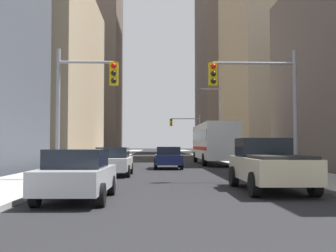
{
  "coord_description": "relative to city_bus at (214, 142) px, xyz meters",
  "views": [
    {
      "loc": [
        -1.03,
        -2.91,
        1.64
      ],
      "look_at": [
        0.0,
        30.1,
        3.14
      ],
      "focal_mm": 45.0,
      "sensor_mm": 36.0,
      "label": 1
    }
  ],
  "objects": [
    {
      "name": "traffic_signal_near_right",
      "position": [
        -0.32,
        -16.77,
        2.13
      ],
      "size": [
        4.06,
        0.44,
        6.0
      ],
      "color": "gray",
      "rests_on": "ground"
    },
    {
      "name": "traffic_signal_near_left",
      "position": [
        -8.24,
        -16.77,
        2.06
      ],
      "size": [
        2.78,
        0.44,
        6.0
      ],
      "color": "gray",
      "rests_on": "ground"
    },
    {
      "name": "sedan_navy",
      "position": [
        -4.09,
        -6.45,
        -1.16
      ],
      "size": [
        1.95,
        4.21,
        1.52
      ],
      "color": "#141E4C",
      "rests_on": "ground"
    },
    {
      "name": "sedan_white",
      "position": [
        -7.23,
        -13.15,
        -1.16
      ],
      "size": [
        1.95,
        4.23,
        1.52
      ],
      "color": "white",
      "rests_on": "ground"
    },
    {
      "name": "sidewalk_right",
      "position": [
        2.55,
        17.13,
        -1.85
      ],
      "size": [
        3.47,
        160.0,
        0.15
      ],
      "primitive_type": "cube",
      "color": "#9E9E99",
      "rests_on": "ground"
    },
    {
      "name": "sidewalk_left",
      "position": [
        -10.52,
        17.13,
        -1.85
      ],
      "size": [
        3.47,
        160.0,
        0.15
      ],
      "primitive_type": "cube",
      "color": "#9E9E99",
      "rests_on": "ground"
    },
    {
      "name": "building_right_mid_block",
      "position": [
        15.2,
        19.0,
        15.16
      ],
      "size": [
        20.46,
        20.77,
        34.18
      ],
      "primitive_type": "cube",
      "color": "tan",
      "rests_on": "ground"
    },
    {
      "name": "pickup_truck_beige",
      "position": [
        -0.92,
        -20.73,
        -1.0
      ],
      "size": [
        2.2,
        5.42,
        1.9
      ],
      "color": "#C6B793",
      "rests_on": "ground"
    },
    {
      "name": "building_right_far_highrise",
      "position": [
        17.51,
        55.88,
        29.94
      ],
      "size": [
        25.18,
        24.31,
        63.73
      ],
      "primitive_type": "cube",
      "color": "#66564C",
      "rests_on": "ground"
    },
    {
      "name": "traffic_signal_far_right",
      "position": [
        -0.48,
        24.09,
        2.14
      ],
      "size": [
        4.4,
        0.44,
        6.0
      ],
      "color": "gray",
      "rests_on": "ground"
    },
    {
      "name": "building_left_far_tower",
      "position": [
        -23.99,
        56.57,
        28.02
      ],
      "size": [
        22.4,
        18.22,
        59.9
      ],
      "primitive_type": "cube",
      "color": "#66564C",
      "rests_on": "ground"
    },
    {
      "name": "sedan_silver",
      "position": [
        -7.3,
        -23.23,
        -1.16
      ],
      "size": [
        1.95,
        4.24,
        1.52
      ],
      "color": "#B7BABF",
      "rests_on": "ground"
    },
    {
      "name": "city_bus",
      "position": [
        0.0,
        0.0,
        0.0
      ],
      "size": [
        2.67,
        11.51,
        3.4
      ],
      "color": "silver",
      "rests_on": "ground"
    },
    {
      "name": "street_lamp_right",
      "position": [
        1.16,
        6.29,
        2.6
      ],
      "size": [
        2.33,
        0.32,
        7.5
      ],
      "color": "gray",
      "rests_on": "ground"
    }
  ]
}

